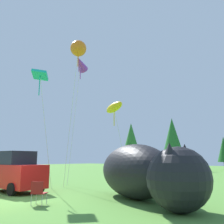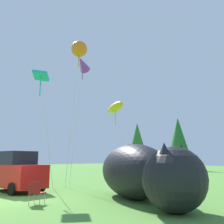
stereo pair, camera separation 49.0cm
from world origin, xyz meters
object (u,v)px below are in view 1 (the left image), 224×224
folding_chair (38,191)px  inflatable_cat (142,174)px  parked_car (15,172)px  kite_yellow_hero (114,108)px  kite_teal_diamond (40,77)px  kite_orange_flower (78,49)px  kite_purple_delta (81,64)px

folding_chair → inflatable_cat: (2.57, 3.74, 0.63)m
folding_chair → parked_car: bearing=40.5°
inflatable_cat → kite_yellow_hero: kite_yellow_hero is taller
parked_car → folding_chair: bearing=-18.3°
kite_yellow_hero → inflatable_cat: bearing=-34.5°
folding_chair → kite_teal_diamond: kite_teal_diamond is taller
kite_teal_diamond → kite_orange_flower: (0.80, 2.31, 2.41)m
parked_car → kite_yellow_hero: kite_yellow_hero is taller
kite_orange_flower → kite_yellow_hero: (1.06, 2.47, -3.88)m
parked_car → kite_yellow_hero: (2.75, 5.55, 4.25)m
inflatable_cat → folding_chair: bearing=-98.7°
kite_purple_delta → kite_yellow_hero: kite_purple_delta is taller
kite_orange_flower → kite_yellow_hero: 4.72m
inflatable_cat → kite_purple_delta: kite_purple_delta is taller
inflatable_cat → kite_yellow_hero: bearing=171.2°
parked_car → inflatable_cat: 7.66m
kite_purple_delta → inflatable_cat: bearing=-19.1°
kite_orange_flower → kite_yellow_hero: bearing=66.7°
folding_chair → kite_purple_delta: 12.05m
kite_orange_flower → kite_yellow_hero: size_ratio=1.68×
kite_purple_delta → kite_orange_flower: bearing=-43.3°
folding_chair → kite_yellow_hero: size_ratio=0.16×
inflatable_cat → parked_car: bearing=-135.6°
parked_car → kite_orange_flower: kite_orange_flower is taller
inflatable_cat → kite_yellow_hero: (-4.52, 3.11, 4.18)m
folding_chair → kite_orange_flower: (-3.01, 4.38, 8.69)m
folding_chair → kite_yellow_hero: kite_yellow_hero is taller
kite_purple_delta → kite_yellow_hero: bearing=7.3°
kite_orange_flower → folding_chair: bearing=-55.5°
kite_teal_diamond → kite_purple_delta: bearing=107.5°
kite_teal_diamond → kite_orange_flower: 3.44m
folding_chair → inflatable_cat: 4.58m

